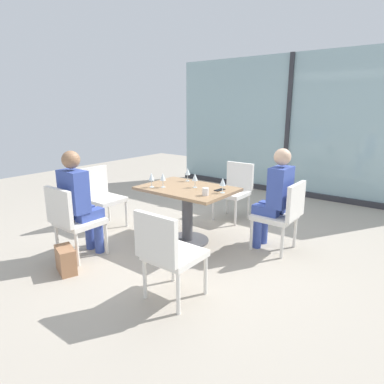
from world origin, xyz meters
name	(u,v)px	position (x,y,z in m)	size (l,w,h in m)	color
ground_plane	(187,241)	(0.00, 0.00, 0.00)	(12.00, 12.00, 0.00)	#A89E8E
window_wall_backdrop	(288,133)	(0.00, 3.20, 1.21)	(5.08, 0.10, 2.70)	#97B7BC
dining_table_main	(187,203)	(0.00, 0.00, 0.53)	(1.17, 0.81, 0.73)	#997551
chair_front_left	(72,218)	(-0.73, -1.20, 0.50)	(0.46, 0.50, 0.87)	silver
chair_far_right	(283,212)	(1.09, 0.47, 0.50)	(0.50, 0.46, 0.87)	silver
chair_near_window	(235,188)	(0.00, 1.20, 0.50)	(0.46, 0.51, 0.87)	silver
chair_side_end	(101,194)	(-1.36, -0.31, 0.50)	(0.50, 0.46, 0.87)	silver
chair_front_right	(168,251)	(0.73, -1.20, 0.50)	(0.46, 0.50, 0.87)	silver
person_front_left	(79,199)	(-0.73, -1.09, 0.70)	(0.34, 0.39, 1.26)	#384C9E
person_far_right	(275,194)	(0.98, 0.47, 0.70)	(0.39, 0.34, 1.26)	#384C9E
wine_glass_0	(195,177)	(0.08, 0.06, 0.86)	(0.07, 0.07, 0.18)	silver
wine_glass_1	(152,177)	(-0.37, -0.26, 0.86)	(0.07, 0.07, 0.18)	silver
wine_glass_2	(223,182)	(0.50, 0.05, 0.86)	(0.07, 0.07, 0.18)	silver
wine_glass_3	(188,172)	(-0.22, 0.29, 0.86)	(0.07, 0.07, 0.18)	silver
wine_glass_4	(163,177)	(-0.25, -0.18, 0.86)	(0.07, 0.07, 0.18)	silver
coffee_cup	(205,192)	(0.41, -0.17, 0.78)	(0.08, 0.08, 0.09)	white
cell_phone_on_table	(220,190)	(0.40, 0.13, 0.73)	(0.07, 0.14, 0.01)	black
handbag_0	(66,260)	(-0.51, -1.46, 0.14)	(0.30, 0.16, 0.28)	#A3704C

